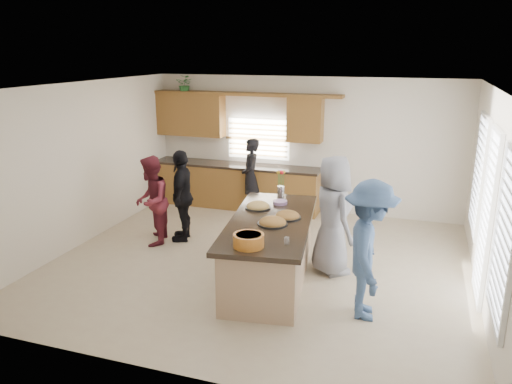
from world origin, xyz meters
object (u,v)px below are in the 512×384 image
(island, at_px, (270,252))
(woman_left_mid, at_px, (151,201))
(woman_right_back, at_px, (369,250))
(salad_bowl, at_px, (249,240))
(woman_right_front, at_px, (333,215))
(woman_left_front, at_px, (182,195))
(woman_left_back, at_px, (251,177))

(island, height_order, woman_left_mid, woman_left_mid)
(woman_left_mid, height_order, woman_right_back, woman_right_back)
(salad_bowl, xyz_separation_m, woman_right_back, (1.44, 0.47, -0.14))
(woman_left_mid, bearing_deg, woman_right_front, 68.56)
(salad_bowl, relative_size, woman_left_front, 0.24)
(woman_left_mid, distance_m, woman_left_front, 0.55)
(woman_right_front, bearing_deg, woman_left_mid, 50.63)
(woman_left_back, relative_size, woman_left_front, 0.96)
(woman_left_front, bearing_deg, woman_right_front, 63.46)
(woman_right_back, distance_m, woman_right_front, 1.36)
(island, bearing_deg, woman_left_front, 142.76)
(island, relative_size, salad_bowl, 7.26)
(woman_left_back, relative_size, woman_right_back, 0.87)
(island, xyz_separation_m, salad_bowl, (0.04, -1.06, 0.59))
(woman_left_front, distance_m, woman_right_back, 3.84)
(island, distance_m, woman_left_back, 3.20)
(woman_left_mid, bearing_deg, woman_right_back, 52.33)
(island, distance_m, woman_right_back, 1.65)
(island, height_order, salad_bowl, salad_bowl)
(salad_bowl, height_order, woman_left_front, woman_left_front)
(island, xyz_separation_m, woman_left_mid, (-2.39, 0.75, 0.34))
(salad_bowl, height_order, woman_left_mid, woman_left_mid)
(salad_bowl, bearing_deg, woman_right_front, 65.00)
(woman_left_back, xyz_separation_m, woman_right_back, (2.78, -3.49, 0.11))
(island, height_order, woman_left_front, woman_left_front)
(woman_right_back, bearing_deg, woman_left_front, 55.90)
(island, distance_m, salad_bowl, 1.21)
(island, relative_size, woman_left_front, 1.72)
(salad_bowl, relative_size, woman_right_front, 0.21)
(salad_bowl, height_order, woman_left_back, woman_left_back)
(salad_bowl, bearing_deg, woman_left_front, 132.83)
(salad_bowl, bearing_deg, woman_left_mid, 143.30)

